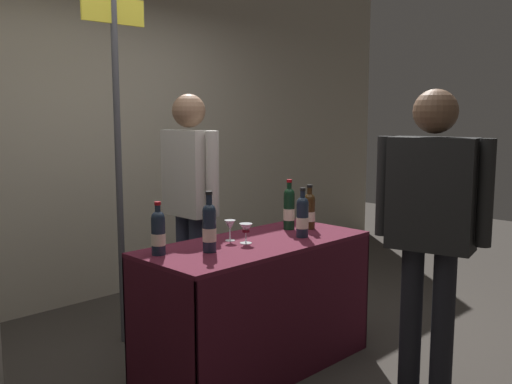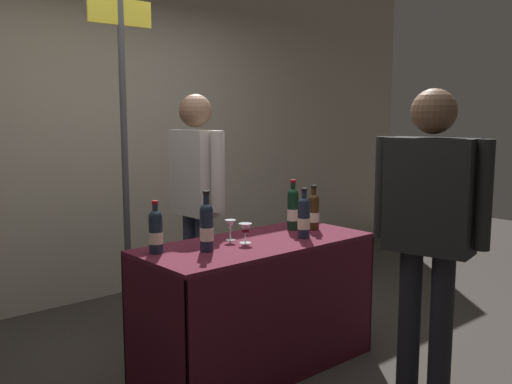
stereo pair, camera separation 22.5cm
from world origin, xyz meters
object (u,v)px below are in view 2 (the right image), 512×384
at_px(taster_foreground_right, 429,219).
at_px(tasting_table, 256,283).
at_px(display_bottle_0, 156,231).
at_px(booth_signpost, 124,139).
at_px(wine_glass_mid, 230,225).
at_px(featured_wine_bottle, 304,217).
at_px(wine_glass_near_vendor, 245,229).
at_px(vendor_presenter, 197,191).

bearing_deg(taster_foreground_right, tasting_table, 9.49).
relative_size(tasting_table, display_bottle_0, 4.97).
bearing_deg(booth_signpost, tasting_table, -68.71).
xyz_separation_m(tasting_table, wine_glass_mid, (-0.10, 0.13, 0.35)).
height_order(featured_wine_bottle, booth_signpost, booth_signpost).
distance_m(display_bottle_0, booth_signpost, 0.94).
xyz_separation_m(wine_glass_near_vendor, vendor_presenter, (0.19, 0.76, 0.13)).
height_order(featured_wine_bottle, wine_glass_near_vendor, featured_wine_bottle).
bearing_deg(wine_glass_mid, featured_wine_bottle, -32.21).
distance_m(display_bottle_0, wine_glass_mid, 0.51).
height_order(display_bottle_0, wine_glass_mid, display_bottle_0).
distance_m(tasting_table, booth_signpost, 1.31).
height_order(wine_glass_near_vendor, booth_signpost, booth_signpost).
bearing_deg(wine_glass_mid, booth_signpost, 108.30).
xyz_separation_m(wine_glass_near_vendor, taster_foreground_right, (0.46, -0.93, 0.14)).
bearing_deg(taster_foreground_right, vendor_presenter, -4.05).
distance_m(featured_wine_bottle, wine_glass_mid, 0.46).
relative_size(tasting_table, wine_glass_near_vendor, 12.25).
bearing_deg(vendor_presenter, display_bottle_0, -49.26).
distance_m(tasting_table, featured_wine_bottle, 0.50).
bearing_deg(vendor_presenter, booth_signpost, -108.23).
xyz_separation_m(display_bottle_0, wine_glass_mid, (0.51, -0.02, -0.03)).
distance_m(tasting_table, display_bottle_0, 0.73).
xyz_separation_m(tasting_table, featured_wine_bottle, (0.29, -0.12, 0.39)).
relative_size(featured_wine_bottle, wine_glass_near_vendor, 2.60).
relative_size(wine_glass_near_vendor, taster_foreground_right, 0.07).
bearing_deg(taster_foreground_right, booth_signpost, 8.79).
bearing_deg(featured_wine_bottle, taster_foreground_right, -83.13).
bearing_deg(taster_foreground_right, wine_glass_mid, 11.48).
bearing_deg(wine_glass_near_vendor, tasting_table, -6.02).
relative_size(tasting_table, featured_wine_bottle, 4.70).
height_order(tasting_table, wine_glass_mid, wine_glass_mid).
distance_m(featured_wine_bottle, booth_signpost, 1.31).
relative_size(tasting_table, vendor_presenter, 0.86).
distance_m(wine_glass_near_vendor, booth_signpost, 1.08).
height_order(wine_glass_near_vendor, taster_foreground_right, taster_foreground_right).
height_order(vendor_presenter, booth_signpost, booth_signpost).
bearing_deg(wine_glass_mid, taster_foreground_right, -65.31).
relative_size(featured_wine_bottle, display_bottle_0, 1.06).
height_order(featured_wine_bottle, wine_glass_mid, featured_wine_bottle).
bearing_deg(display_bottle_0, tasting_table, -13.76).
bearing_deg(booth_signpost, display_bottle_0, -107.36).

